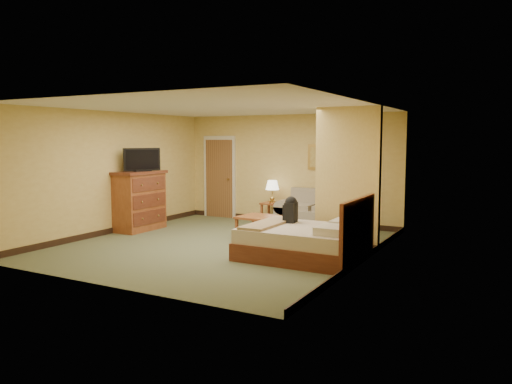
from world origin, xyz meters
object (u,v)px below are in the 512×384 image
Objects in this scene: coffee_table at (258,222)px; loveseat at (316,216)px; bed at (306,241)px; dresser at (139,200)px.

loveseat is at bearing 70.29° from coffee_table.
bed reaches higher than coffee_table.
dresser is (-2.77, -0.41, 0.33)m from coffee_table.
loveseat is 2.93m from bed.
bed is (1.53, -1.12, -0.04)m from coffee_table.
bed is (4.30, -0.71, -0.37)m from dresser.
coffee_table is 0.59× the size of dresser.
coffee_table is at bearing 8.40° from dresser.
loveseat is at bearing 108.54° from bed.
coffee_table is at bearing 143.89° from bed.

